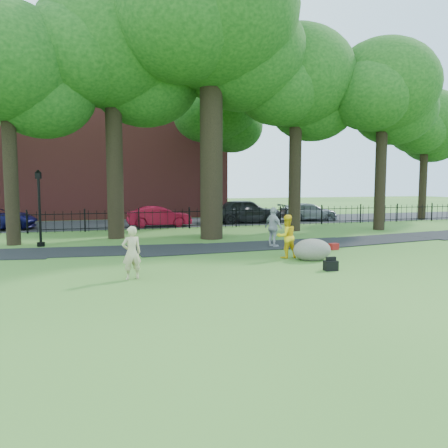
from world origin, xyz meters
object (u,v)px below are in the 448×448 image
object	(u,v)px
woman	(132,253)
man	(286,236)
red_sedan	(159,216)
boulder	(312,248)
big_tree	(213,27)
lamppost	(40,209)

from	to	relation	value
woman	man	distance (m)	6.07
red_sedan	boulder	bearing A→B (deg)	-165.43
big_tree	woman	size ratio (longest dim) A/B	9.37
big_tree	man	xyz separation A→B (m)	(0.98, -6.29, -9.34)
boulder	lamppost	size ratio (longest dim) A/B	0.42
man	red_sedan	size ratio (longest dim) A/B	0.40
woman	boulder	distance (m)	6.62
boulder	red_sedan	xyz separation A→B (m)	(-3.42, 13.31, 0.24)
man	big_tree	bearing A→B (deg)	-85.73
man	lamppost	world-z (taller)	lamppost
boulder	red_sedan	size ratio (longest dim) A/B	0.36
lamppost	red_sedan	size ratio (longest dim) A/B	0.84
big_tree	red_sedan	size ratio (longest dim) A/B	3.64
woman	boulder	bearing A→B (deg)	-179.60
man	red_sedan	xyz separation A→B (m)	(-2.70, 12.69, -0.15)
man	red_sedan	bearing A→B (deg)	-82.62
lamppost	red_sedan	world-z (taller)	lamppost
man	boulder	distance (m)	1.03
red_sedan	man	bearing A→B (deg)	-167.82
lamppost	red_sedan	xyz separation A→B (m)	(6.22, 6.88, -0.98)
woman	man	xyz separation A→B (m)	(5.76, 1.91, 0.03)
woman	boulder	world-z (taller)	woman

